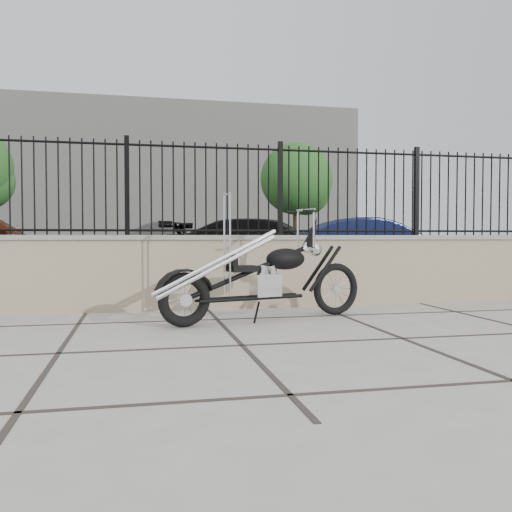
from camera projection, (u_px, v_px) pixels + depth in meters
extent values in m
plane|color=#99968E|center=(242.00, 346.00, 4.65)|extent=(90.00, 90.00, 0.00)
plane|color=black|center=(167.00, 267.00, 16.85)|extent=(30.00, 30.00, 0.00)
cube|color=gray|center=(206.00, 272.00, 7.07)|extent=(14.00, 0.36, 0.96)
cube|color=black|center=(206.00, 189.00, 7.04)|extent=(14.00, 0.08, 1.20)
cube|color=beige|center=(153.00, 183.00, 30.38)|extent=(22.00, 6.00, 8.00)
imported|color=black|center=(270.00, 249.00, 12.00)|extent=(5.00, 3.49, 1.34)
imported|color=#10163A|center=(375.00, 248.00, 12.66)|extent=(4.33, 2.04, 1.37)
cylinder|color=blue|center=(11.00, 265.00, 8.70)|extent=(0.13, 0.13, 0.98)
cylinder|color=#0A39A4|center=(312.00, 264.00, 9.37)|extent=(0.13, 0.13, 0.94)
cylinder|color=#0C20B6|center=(509.00, 262.00, 10.62)|extent=(0.13, 0.13, 0.89)
cylinder|color=#382619|center=(296.00, 227.00, 21.40)|extent=(0.27, 0.27, 2.67)
sphere|color=#3B732B|center=(296.00, 175.00, 21.32)|extent=(2.85, 2.85, 2.85)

